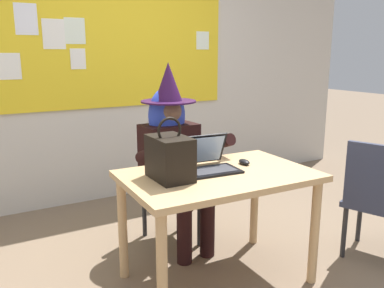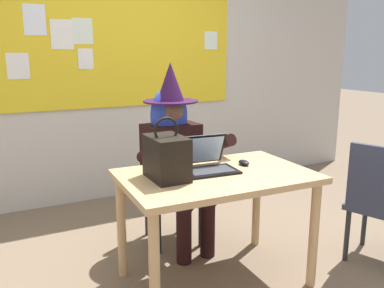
{
  "view_description": "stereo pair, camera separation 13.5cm",
  "coord_description": "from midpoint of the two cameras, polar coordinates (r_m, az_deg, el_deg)",
  "views": [
    {
      "loc": [
        -1.36,
        -2.05,
        1.49
      ],
      "look_at": [
        -0.01,
        0.32,
        0.87
      ],
      "focal_mm": 37.72,
      "sensor_mm": 36.0,
      "label": 1
    },
    {
      "loc": [
        -1.24,
        -2.11,
        1.49
      ],
      "look_at": [
        -0.01,
        0.32,
        0.87
      ],
      "focal_mm": 37.72,
      "sensor_mm": 36.0,
      "label": 2
    }
  ],
  "objects": [
    {
      "name": "ground_plane",
      "position": [
        2.87,
        2.03,
        -18.4
      ],
      "size": [
        24.0,
        24.0,
        0.0
      ],
      "primitive_type": "plane",
      "color": "#75604C"
    },
    {
      "name": "laptop",
      "position": [
        2.61,
        0.86,
        -2.6
      ],
      "size": [
        0.36,
        0.34,
        0.22
      ],
      "rotation": [
        0.0,
        0.0,
        -0.08
      ],
      "color": "black",
      "rests_on": "desk_main"
    },
    {
      "name": "person_costumed",
      "position": [
        3.07,
        -3.95,
        -0.62
      ],
      "size": [
        0.62,
        0.69,
        1.42
      ],
      "rotation": [
        0.0,
        0.0,
        -1.51
      ],
      "color": "black",
      "rests_on": "ground"
    },
    {
      "name": "wall_back_bulletin",
      "position": [
        4.19,
        -11.87,
        11.02
      ],
      "size": [
        6.08,
        2.1,
        2.72
      ],
      "color": "beige",
      "rests_on": "ground"
    },
    {
      "name": "computer_mouse",
      "position": [
        2.76,
        6.0,
        -2.54
      ],
      "size": [
        0.07,
        0.11,
        0.03
      ],
      "primitive_type": "ellipsoid",
      "rotation": [
        0.0,
        0.0,
        -0.1
      ],
      "color": "black",
      "rests_on": "desk_main"
    },
    {
      "name": "chair_at_desk",
      "position": [
        3.25,
        -4.74,
        -5.08
      ],
      "size": [
        0.46,
        0.46,
        0.88
      ],
      "rotation": [
        0.0,
        0.0,
        -1.67
      ],
      "color": "black",
      "rests_on": "ground"
    },
    {
      "name": "desk_main",
      "position": [
        2.58,
        2.21,
        -6.26
      ],
      "size": [
        1.22,
        0.8,
        0.74
      ],
      "rotation": [
        0.0,
        0.0,
        -0.03
      ],
      "color": "tan",
      "rests_on": "ground"
    },
    {
      "name": "handbag",
      "position": [
        2.41,
        -4.77,
        -1.9
      ],
      "size": [
        0.2,
        0.3,
        0.38
      ],
      "rotation": [
        0.0,
        0.0,
        -0.09
      ],
      "color": "black",
      "rests_on": "desk_main"
    },
    {
      "name": "chair_extra_corner",
      "position": [
        3.13,
        23.48,
        -6.74
      ],
      "size": [
        0.54,
        0.54,
        0.89
      ],
      "rotation": [
        0.0,
        0.0,
        0.36
      ],
      "color": "#2D3347",
      "rests_on": "ground"
    }
  ]
}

